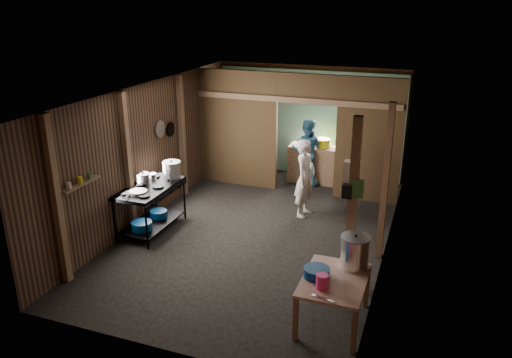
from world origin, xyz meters
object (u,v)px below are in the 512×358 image
at_px(prep_table, 333,301).
at_px(stock_pot, 355,252).
at_px(yellow_tub, 323,143).
at_px(cook, 305,178).
at_px(stove_pot_large, 172,170).
at_px(pink_bucket, 322,282).
at_px(gas_range, 151,209).

xyz_separation_m(prep_table, stock_pot, (0.18, 0.41, 0.54)).
distance_m(yellow_tub, cook, 1.95).
distance_m(stove_pot_large, pink_bucket, 4.20).
height_order(prep_table, pink_bucket, pink_bucket).
relative_size(gas_range, prep_table, 1.33).
relative_size(stove_pot_large, yellow_tub, 0.98).
height_order(gas_range, cook, cook).
height_order(gas_range, stove_pot_large, stove_pot_large).
relative_size(stock_pot, pink_bucket, 2.49).
bearing_deg(stock_pot, pink_bucket, -112.79).
bearing_deg(prep_table, cook, 111.19).
height_order(stove_pot_large, cook, cook).
xyz_separation_m(stock_pot, cook, (-1.44, 2.85, -0.10)).
bearing_deg(pink_bucket, stock_pot, 67.21).
height_order(gas_range, prep_table, gas_range).
bearing_deg(yellow_tub, gas_range, -123.12).
bearing_deg(cook, pink_bucket, -154.53).
bearing_deg(yellow_tub, pink_bucket, -76.93).
bearing_deg(prep_table, stove_pot_large, 148.97).
height_order(stove_pot_large, pink_bucket, stove_pot_large).
distance_m(gas_range, stove_pot_large, 0.81).
distance_m(stock_pot, yellow_tub, 5.03).
relative_size(gas_range, stock_pot, 3.17).
relative_size(gas_range, cook, 0.96).
bearing_deg(stove_pot_large, pink_bucket, -34.90).
xyz_separation_m(prep_table, pink_bucket, (-0.11, -0.27, 0.42)).
height_order(gas_range, yellow_tub, yellow_tub).
distance_m(prep_table, pink_bucket, 0.51).
relative_size(stove_pot_large, pink_bucket, 1.83).
height_order(stock_pot, pink_bucket, stock_pot).
bearing_deg(stock_pot, gas_range, 162.84).
xyz_separation_m(pink_bucket, yellow_tub, (-1.27, 5.46, 0.20)).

